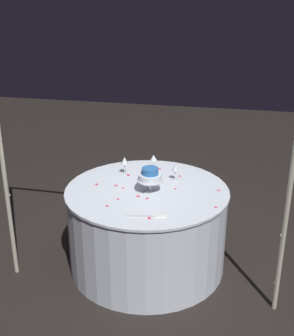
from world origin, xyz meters
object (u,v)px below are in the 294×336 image
(wine_glass_1, at_px, (125,161))
(wine_glass_0, at_px, (154,158))
(decorative_arch, at_px, (136,97))
(cake_knife, at_px, (148,216))
(main_table, at_px, (147,228))
(tiered_cake, at_px, (150,176))
(wine_glass_2, at_px, (175,168))

(wine_glass_1, bearing_deg, wine_glass_0, -140.91)
(decorative_arch, xyz_separation_m, cake_knife, (-0.12, 0.11, -0.86))
(wine_glass_0, height_order, cake_knife, wine_glass_0)
(wine_glass_1, relative_size, cake_knife, 0.55)
(main_table, distance_m, cake_knife, 0.61)
(tiered_cake, height_order, wine_glass_1, tiered_cake)
(wine_glass_0, relative_size, wine_glass_2, 0.91)
(tiered_cake, distance_m, wine_glass_0, 0.52)
(tiered_cake, distance_m, wine_glass_1, 0.45)
(main_table, height_order, wine_glass_1, wine_glass_1)
(wine_glass_0, distance_m, wine_glass_2, 0.33)
(wine_glass_0, relative_size, cake_knife, 0.46)
(wine_glass_1, bearing_deg, main_table, 133.32)
(main_table, bearing_deg, wine_glass_0, -84.83)
(decorative_arch, bearing_deg, wine_glass_0, -87.14)
(decorative_arch, bearing_deg, main_table, -90.19)
(wine_glass_0, bearing_deg, tiered_cake, 98.53)
(wine_glass_0, distance_m, wine_glass_1, 0.30)
(tiered_cake, relative_size, cake_knife, 0.75)
(decorative_arch, bearing_deg, cake_knife, 136.30)
(decorative_arch, distance_m, wine_glass_1, 1.02)
(wine_glass_1, relative_size, wine_glass_2, 1.10)
(tiered_cake, relative_size, wine_glass_1, 1.36)
(decorative_arch, height_order, wine_glass_1, decorative_arch)
(wine_glass_2, bearing_deg, cake_knife, 83.50)
(tiered_cake, relative_size, wine_glass_0, 1.64)
(decorative_arch, distance_m, wine_glass_0, 1.13)
(decorative_arch, relative_size, cake_knife, 8.39)
(decorative_arch, bearing_deg, tiered_cake, -96.19)
(cake_knife, bearing_deg, wine_glass_0, -80.52)
(wine_glass_0, bearing_deg, cake_knife, 99.48)
(decorative_arch, xyz_separation_m, wine_glass_0, (0.04, -0.83, -0.76))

